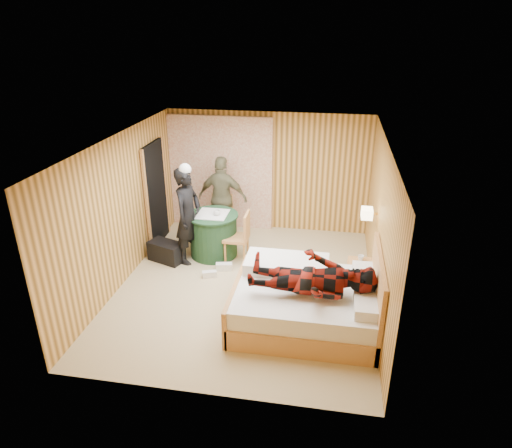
% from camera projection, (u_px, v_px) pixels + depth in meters
% --- Properties ---
extents(floor, '(4.20, 5.00, 0.01)m').
position_uv_depth(floor, '(246.00, 286.00, 7.77)').
color(floor, '#C7B283').
rests_on(floor, ground).
extents(ceiling, '(4.20, 5.00, 0.01)m').
position_uv_depth(ceiling, '(244.00, 142.00, 6.76)').
color(ceiling, white).
rests_on(ceiling, wall_back).
extents(wall_back, '(4.20, 0.02, 2.50)m').
position_uv_depth(wall_back, '(268.00, 172.00, 9.52)').
color(wall_back, '#E1A856').
rests_on(wall_back, floor).
extents(wall_left, '(0.02, 5.00, 2.50)m').
position_uv_depth(wall_left, '(121.00, 210.00, 7.59)').
color(wall_left, '#E1A856').
rests_on(wall_left, floor).
extents(wall_right, '(0.02, 5.00, 2.50)m').
position_uv_depth(wall_right, '(380.00, 228.00, 6.94)').
color(wall_right, '#E1A856').
rests_on(wall_right, floor).
extents(curtain, '(2.20, 0.08, 2.40)m').
position_uv_depth(curtain, '(221.00, 173.00, 9.63)').
color(curtain, white).
rests_on(curtain, floor).
extents(doorway, '(0.06, 0.90, 2.05)m').
position_uv_depth(doorway, '(156.00, 194.00, 8.94)').
color(doorway, black).
rests_on(doorway, floor).
extents(wall_lamp, '(0.26, 0.24, 0.16)m').
position_uv_depth(wall_lamp, '(367.00, 213.00, 7.35)').
color(wall_lamp, gold).
rests_on(wall_lamp, wall_right).
extents(bed, '(2.17, 1.71, 1.17)m').
position_uv_depth(bed, '(309.00, 302.00, 6.74)').
color(bed, '#E6A15E').
rests_on(bed, floor).
extents(nightstand, '(0.42, 0.57, 0.55)m').
position_uv_depth(nightstand, '(359.00, 278.00, 7.46)').
color(nightstand, '#E6A15E').
rests_on(nightstand, floor).
extents(round_table, '(0.96, 0.96, 0.85)m').
position_uv_depth(round_table, '(213.00, 234.00, 8.67)').
color(round_table, '#204626').
rests_on(round_table, floor).
extents(chair_far, '(0.46, 0.46, 0.93)m').
position_uv_depth(chair_far, '(222.00, 214.00, 9.30)').
color(chair_far, '#E6A15E').
rests_on(chair_far, floor).
extents(chair_near, '(0.44, 0.44, 0.98)m').
position_uv_depth(chair_near, '(241.00, 234.00, 8.36)').
color(chair_near, '#E6A15E').
rests_on(chair_near, floor).
extents(duffel_bag, '(0.73, 0.55, 0.37)m').
position_uv_depth(duffel_bag, '(166.00, 251.00, 8.54)').
color(duffel_bag, black).
rests_on(duffel_bag, floor).
extents(sneaker_left, '(0.31, 0.18, 0.13)m').
position_uv_depth(sneaker_left, '(224.00, 267.00, 8.26)').
color(sneaker_left, silver).
rests_on(sneaker_left, floor).
extents(sneaker_right, '(0.27, 0.18, 0.11)m').
position_uv_depth(sneaker_right, '(209.00, 274.00, 8.03)').
color(sneaker_right, silver).
rests_on(sneaker_right, floor).
extents(woman_standing, '(0.57, 0.74, 1.81)m').
position_uv_depth(woman_standing, '(188.00, 216.00, 8.27)').
color(woman_standing, black).
rests_on(woman_standing, floor).
extents(man_at_table, '(1.04, 0.49, 1.72)m').
position_uv_depth(man_at_table, '(223.00, 198.00, 9.21)').
color(man_at_table, brown).
rests_on(man_at_table, floor).
extents(man_on_bed, '(0.86, 0.67, 1.77)m').
position_uv_depth(man_on_bed, '(313.00, 270.00, 6.25)').
color(man_on_bed, maroon).
rests_on(man_on_bed, bed).
extents(book_lower, '(0.20, 0.25, 0.02)m').
position_uv_depth(book_lower, '(361.00, 265.00, 7.30)').
color(book_lower, silver).
rests_on(book_lower, nightstand).
extents(book_upper, '(0.26, 0.28, 0.02)m').
position_uv_depth(book_upper, '(361.00, 264.00, 7.29)').
color(book_upper, silver).
rests_on(book_upper, nightstand).
extents(cup_nightstand, '(0.10, 0.10, 0.09)m').
position_uv_depth(cup_nightstand, '(361.00, 258.00, 7.45)').
color(cup_nightstand, silver).
rests_on(cup_nightstand, nightstand).
extents(cup_table, '(0.13, 0.13, 0.10)m').
position_uv_depth(cup_table, '(217.00, 213.00, 8.41)').
color(cup_table, silver).
rests_on(cup_table, round_table).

